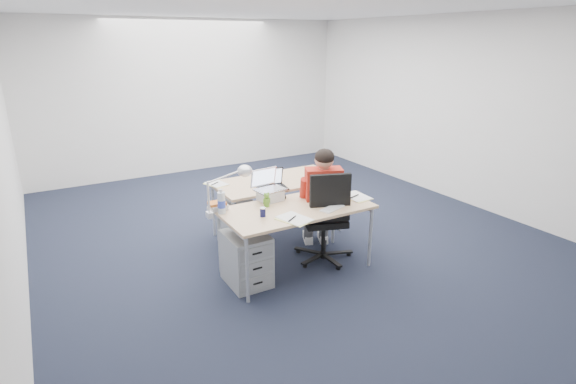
{
  "coord_description": "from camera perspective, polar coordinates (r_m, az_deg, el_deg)",
  "views": [
    {
      "loc": [
        -2.71,
        -4.76,
        2.42
      ],
      "look_at": [
        -0.4,
        -0.76,
        0.85
      ],
      "focal_mm": 28.0,
      "sensor_mm": 36.0,
      "label": 1
    }
  ],
  "objects": [
    {
      "name": "desk_far",
      "position": [
        5.71,
        -1.31,
        1.07
      ],
      "size": [
        1.6,
        0.8,
        0.73
      ],
      "color": "tan",
      "rests_on": "ground"
    },
    {
      "name": "office_chair",
      "position": [
        5.17,
        4.62,
        -5.43
      ],
      "size": [
        0.88,
        0.88,
        1.09
      ],
      "rotation": [
        0.0,
        0.0,
        -0.34
      ],
      "color": "black",
      "rests_on": "ground"
    },
    {
      "name": "wireless_keyboard",
      "position": [
        4.75,
        5.64,
        -2.07
      ],
      "size": [
        0.32,
        0.21,
        0.01
      ],
      "primitive_type": "cube",
      "rotation": [
        0.0,
        0.0,
        0.34
      ],
      "color": "white",
      "rests_on": "desk_near"
    },
    {
      "name": "desk_lamp",
      "position": [
        4.53,
        -8.26,
        0.12
      ],
      "size": [
        0.47,
        0.21,
        0.51
      ],
      "primitive_type": null,
      "rotation": [
        0.0,
        0.0,
        -0.1
      ],
      "color": "silver",
      "rests_on": "desk_near"
    },
    {
      "name": "dark_laptop",
      "position": [
        5.33,
        -1.95,
        1.65
      ],
      "size": [
        0.38,
        0.37,
        0.24
      ],
      "primitive_type": null,
      "rotation": [
        0.0,
        0.0,
        -0.15
      ],
      "color": "black",
      "rests_on": "desk_far"
    },
    {
      "name": "room",
      "position": [
        5.52,
        -0.35,
        11.42
      ],
      "size": [
        6.02,
        7.02,
        2.8
      ],
      "color": "silver",
      "rests_on": "ground"
    },
    {
      "name": "water_bottle",
      "position": [
        4.62,
        -8.46,
        -1.18
      ],
      "size": [
        0.1,
        0.1,
        0.26
      ],
      "primitive_type": "cylinder",
      "rotation": [
        0.0,
        0.0,
        -0.28
      ],
      "color": "silver",
      "rests_on": "desk_near"
    },
    {
      "name": "papers_left",
      "position": [
        4.45,
        0.77,
        -3.48
      ],
      "size": [
        0.32,
        0.39,
        0.01
      ],
      "primitive_type": "cube",
      "rotation": [
        0.0,
        0.0,
        0.28
      ],
      "color": "#FFFE93",
      "rests_on": "desk_near"
    },
    {
      "name": "desk_near",
      "position": [
        4.8,
        1.05,
        -2.47
      ],
      "size": [
        1.6,
        0.8,
        0.73
      ],
      "color": "tan",
      "rests_on": "ground"
    },
    {
      "name": "bear_figurine",
      "position": [
        4.78,
        -2.73,
        -0.96
      ],
      "size": [
        0.09,
        0.07,
        0.16
      ],
      "primitive_type": null,
      "rotation": [
        0.0,
        0.0,
        0.13
      ],
      "color": "#3B7D21",
      "rests_on": "desk_near"
    },
    {
      "name": "book_stack",
      "position": [
        4.76,
        -8.92,
        -1.75
      ],
      "size": [
        0.22,
        0.19,
        0.08
      ],
      "primitive_type": "cube",
      "rotation": [
        0.0,
        0.0,
        -0.26
      ],
      "color": "silver",
      "rests_on": "desk_near"
    },
    {
      "name": "floor",
      "position": [
        5.99,
        -0.32,
        -5.05
      ],
      "size": [
        7.0,
        7.0,
        0.0
      ],
      "primitive_type": "plane",
      "color": "black",
      "rests_on": "ground"
    },
    {
      "name": "cordless_phone",
      "position": [
        4.66,
        -8.52,
        -1.79
      ],
      "size": [
        0.04,
        0.03,
        0.14
      ],
      "primitive_type": "cube",
      "rotation": [
        0.0,
        0.0,
        0.16
      ],
      "color": "black",
      "rests_on": "desk_near"
    },
    {
      "name": "computer_mouse",
      "position": [
        4.96,
        5.71,
        -1.04
      ],
      "size": [
        0.07,
        0.11,
        0.03
      ],
      "primitive_type": "ellipsoid",
      "rotation": [
        0.0,
        0.0,
        -0.15
      ],
      "color": "white",
      "rests_on": "desk_near"
    },
    {
      "name": "papers_right",
      "position": [
        5.13,
        8.63,
        -0.61
      ],
      "size": [
        0.24,
        0.34,
        0.01
      ],
      "primitive_type": "cube",
      "rotation": [
        0.0,
        0.0,
        0.03
      ],
      "color": "#FFFE93",
      "rests_on": "desk_near"
    },
    {
      "name": "seated_person",
      "position": [
        5.2,
        4.2,
        -1.19
      ],
      "size": [
        0.6,
        0.78,
        1.29
      ],
      "rotation": [
        0.0,
        0.0,
        -0.41
      ],
      "color": "#AA2418",
      "rests_on": "ground"
    },
    {
      "name": "far_cup",
      "position": [
        6.12,
        4.5,
        3.25
      ],
      "size": [
        0.1,
        0.1,
        0.11
      ],
      "primitive_type": "cylinder",
      "rotation": [
        0.0,
        0.0,
        0.37
      ],
      "color": "white",
      "rests_on": "desk_far"
    },
    {
      "name": "sunglasses",
      "position": [
        5.06,
        2.98,
        -0.63
      ],
      "size": [
        0.1,
        0.05,
        0.02
      ],
      "primitive_type": null,
      "rotation": [
        0.0,
        0.0,
        -0.04
      ],
      "color": "black",
      "rests_on": "desk_near"
    },
    {
      "name": "headphones",
      "position": [
        5.01,
        -1.47,
        -0.75
      ],
      "size": [
        0.25,
        0.2,
        0.04
      ],
      "primitive_type": null,
      "rotation": [
        0.0,
        0.0,
        -0.11
      ],
      "color": "black",
      "rests_on": "desk_near"
    },
    {
      "name": "drawer_pedestal_far",
      "position": [
        5.55,
        -6.22,
        -4.07
      ],
      "size": [
        0.4,
        0.5,
        0.55
      ],
      "primitive_type": "cube",
      "color": "#A1A4A6",
      "rests_on": "ground"
    },
    {
      "name": "far_papers",
      "position": [
        5.6,
        -9.09,
        1.0
      ],
      "size": [
        0.26,
        0.32,
        0.01
      ],
      "primitive_type": "cube",
      "rotation": [
        0.0,
        0.0,
        0.26
      ],
      "color": "white",
      "rests_on": "desk_far"
    },
    {
      "name": "drawer_pedestal_near",
      "position": [
        4.71,
        -5.32,
        -8.42
      ],
      "size": [
        0.4,
        0.5,
        0.55
      ],
      "primitive_type": "cube",
      "color": "#A1A4A6",
      "rests_on": "ground"
    },
    {
      "name": "can_koozie",
      "position": [
        4.52,
        -3.22,
        -2.56
      ],
      "size": [
        0.07,
        0.07,
        0.1
      ],
      "primitive_type": "cylinder",
      "rotation": [
        0.0,
        0.0,
        -0.14
      ],
      "color": "#161846",
      "rests_on": "desk_near"
    },
    {
      "name": "silver_laptop",
      "position": [
        4.93,
        -2.27,
        0.8
      ],
      "size": [
        0.34,
        0.28,
        0.34
      ],
      "primitive_type": null,
      "rotation": [
        0.0,
        0.0,
        0.1
      ],
      "color": "silver",
      "rests_on": "desk_near"
    }
  ]
}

